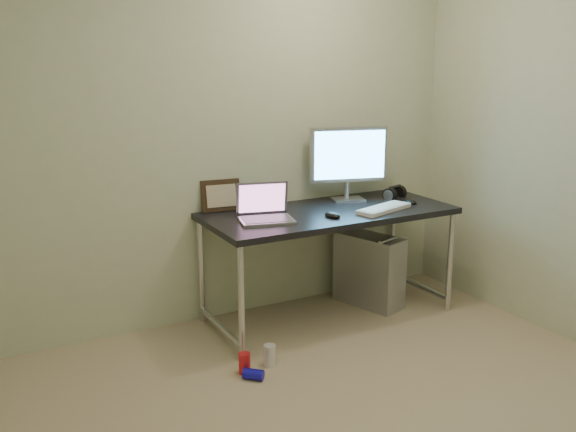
% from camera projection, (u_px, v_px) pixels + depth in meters
% --- Properties ---
extents(wall_back, '(3.50, 0.02, 2.50)m').
position_uv_depth(wall_back, '(222.00, 135.00, 4.17)').
color(wall_back, beige).
rests_on(wall_back, ground).
extents(desk, '(1.67, 0.73, 0.75)m').
position_uv_depth(desk, '(329.00, 221.00, 4.28)').
color(desk, black).
rests_on(desk, ground).
extents(tower_computer, '(0.35, 0.54, 0.55)m').
position_uv_depth(tower_computer, '(369.00, 270.00, 4.59)').
color(tower_computer, '#BDBCC1').
rests_on(tower_computer, ground).
extents(cable_a, '(0.01, 0.16, 0.69)m').
position_uv_depth(cable_a, '(343.00, 242.00, 4.77)').
color(cable_a, black).
rests_on(cable_a, ground).
extents(cable_b, '(0.02, 0.11, 0.71)m').
position_uv_depth(cable_b, '(354.00, 244.00, 4.80)').
color(cable_b, black).
rests_on(cable_b, ground).
extents(can_red, '(0.09, 0.09, 0.12)m').
position_uv_depth(can_red, '(244.00, 363.00, 3.63)').
color(can_red, red).
rests_on(can_red, ground).
extents(can_white, '(0.09, 0.09, 0.13)m').
position_uv_depth(can_white, '(270.00, 355.00, 3.72)').
color(can_white, silver).
rests_on(can_white, ground).
extents(can_blue, '(0.12, 0.12, 0.06)m').
position_uv_depth(can_blue, '(253.00, 374.00, 3.56)').
color(can_blue, '#140FB8').
rests_on(can_blue, ground).
extents(laptop, '(0.39, 0.34, 0.23)m').
position_uv_depth(laptop, '(265.00, 211.00, 4.01)').
color(laptop, '#BBBAC1').
rests_on(laptop, desk).
extents(monitor, '(0.54, 0.22, 0.52)m').
position_uv_depth(monitor, '(348.00, 158.00, 4.47)').
color(monitor, '#BBBAC1').
rests_on(monitor, desk).
extents(keyboard, '(0.45, 0.26, 0.03)m').
position_uv_depth(keyboard, '(384.00, 209.00, 4.26)').
color(keyboard, white).
rests_on(keyboard, desk).
extents(mouse_right, '(0.08, 0.11, 0.04)m').
position_uv_depth(mouse_right, '(411.00, 201.00, 4.46)').
color(mouse_right, black).
rests_on(mouse_right, desk).
extents(mouse_left, '(0.10, 0.13, 0.04)m').
position_uv_depth(mouse_left, '(333.00, 214.00, 4.08)').
color(mouse_left, black).
rests_on(mouse_left, desk).
extents(headphones, '(0.19, 0.11, 0.11)m').
position_uv_depth(headphones, '(395.00, 193.00, 4.64)').
color(headphones, black).
rests_on(headphones, desk).
extents(picture_frame, '(0.27, 0.11, 0.21)m').
position_uv_depth(picture_frame, '(221.00, 195.00, 4.22)').
color(picture_frame, black).
rests_on(picture_frame, desk).
extents(webcam, '(0.05, 0.04, 0.13)m').
position_uv_depth(webcam, '(260.00, 196.00, 4.25)').
color(webcam, silver).
rests_on(webcam, desk).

